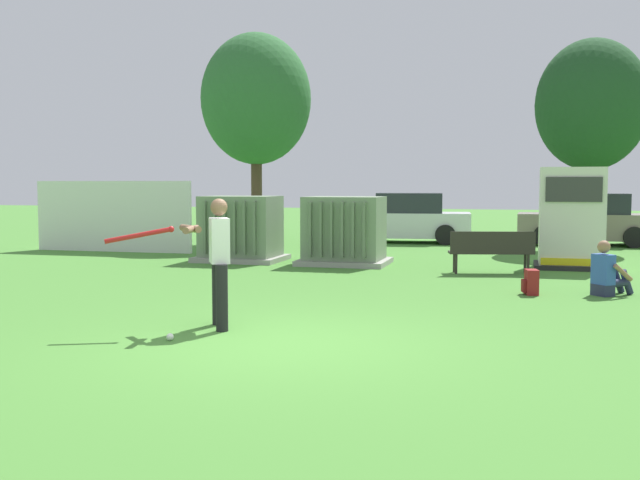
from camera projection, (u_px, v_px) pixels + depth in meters
ground_plane at (281, 344)px, 9.06m from camera, size 96.00×96.00×0.00m
fence_panel at (113, 216)px, 21.27m from camera, size 4.80×0.12×2.00m
transformer_west at (241, 229)px, 18.75m from camera, size 2.10×1.70×1.62m
transformer_mid_west at (344, 231)px, 17.96m from camera, size 2.10×1.70×1.62m
generator_enclosure at (571, 218)px, 17.11m from camera, size 1.60×1.40×2.30m
park_bench at (492, 249)px, 16.09m from camera, size 1.84×0.78×0.92m
batter at (215, 256)px, 10.02m from camera, size 1.51×1.03×1.74m
sports_ball at (170, 337)px, 9.28m from camera, size 0.09×0.09×0.09m
seated_spectator at (607, 274)px, 12.99m from camera, size 0.76×0.71×0.96m
backpack at (531, 282)px, 13.09m from camera, size 0.31×0.35×0.44m
tree_left at (256, 100)px, 23.90m from camera, size 3.51×3.51×6.70m
tree_center_left at (592, 105)px, 21.80m from camera, size 3.20×3.20×6.12m
parked_car_leftmost at (406, 219)px, 24.58m from camera, size 4.35×2.23×1.62m
parked_car_left_of_center at (588, 221)px, 23.59m from camera, size 4.24×2.01×1.62m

